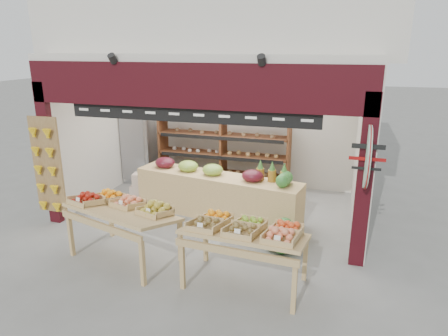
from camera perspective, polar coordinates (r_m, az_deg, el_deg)
The scene contains 11 objects.
ground at distance 7.98m, azimuth -2.06°, elevation -6.92°, with size 60.00×60.00×0.00m, color slate.
shop_structure at distance 8.87m, azimuth 1.25°, elevation 21.42°, with size 6.36×5.12×5.40m.
banana_board at distance 7.96m, azimuth -24.00°, elevation 0.05°, with size 0.60×0.15×1.80m.
gift_sign at distance 5.96m, azimuth 19.81°, elevation 1.55°, with size 0.04×0.93×0.92m.
back_shelving at distance 9.27m, azimuth -0.13°, elevation 3.95°, with size 3.11×0.51×1.91m.
refrigerator at distance 10.08m, azimuth -11.98°, elevation 3.16°, with size 0.69×0.69×1.78m, color #B7B9BE.
cardboard_stack at distance 8.90m, azimuth -10.30°, elevation -3.10°, with size 0.98×0.73×0.60m.
mid_counter at distance 7.86m, azimuth -1.08°, elevation -3.69°, with size 3.42×1.23×1.06m.
display_table_left at distance 6.48m, azimuth -14.57°, elevation -5.50°, with size 1.88×1.37×1.06m.
display_table_right at distance 5.50m, azimuth 3.09°, elevation -8.91°, with size 1.72×1.04×1.05m.
watermelon_pile at distance 6.82m, azimuth 8.26°, elevation -9.85°, with size 0.67×0.67×0.52m.
Camera 1 is at (2.38, -6.91, 3.23)m, focal length 32.00 mm.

